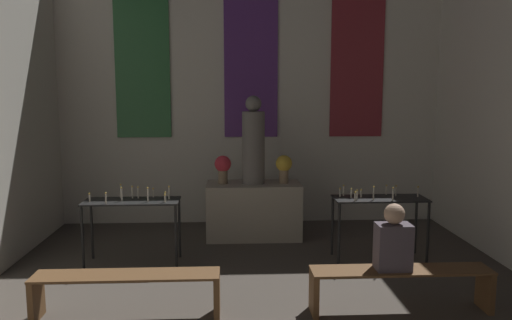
{
  "coord_description": "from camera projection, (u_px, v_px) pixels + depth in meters",
  "views": [
    {
      "loc": [
        -0.35,
        2.43,
        2.32
      ],
      "look_at": [
        0.0,
        9.41,
        1.36
      ],
      "focal_mm": 35.0,
      "sensor_mm": 36.0,
      "label": 1
    }
  ],
  "objects": [
    {
      "name": "pew_back_right",
      "position": [
        401.0,
        281.0,
        5.27
      ],
      "size": [
        1.91,
        0.36,
        0.47
      ],
      "color": "brown",
      "rests_on": "ground_plane"
    },
    {
      "name": "wall_back",
      "position": [
        251.0,
        86.0,
        8.71
      ],
      "size": [
        6.86,
        0.16,
        4.79
      ],
      "color": "silver",
      "rests_on": "ground_plane"
    },
    {
      "name": "flower_vase_right",
      "position": [
        284.0,
        166.0,
        7.9
      ],
      "size": [
        0.26,
        0.26,
        0.45
      ],
      "color": "#937A5B",
      "rests_on": "altar"
    },
    {
      "name": "altar",
      "position": [
        253.0,
        210.0,
        7.97
      ],
      "size": [
        1.49,
        0.73,
        0.88
      ],
      "color": "#ADA38E",
      "rests_on": "ground_plane"
    },
    {
      "name": "candle_rack_left",
      "position": [
        132.0,
        209.0,
        6.7
      ],
      "size": [
        1.27,
        0.5,
        1.07
      ],
      "color": "black",
      "rests_on": "ground_plane"
    },
    {
      "name": "pew_back_left",
      "position": [
        127.0,
        286.0,
        5.12
      ],
      "size": [
        1.91,
        0.36,
        0.47
      ],
      "color": "brown",
      "rests_on": "ground_plane"
    },
    {
      "name": "statue",
      "position": [
        253.0,
        144.0,
        7.83
      ],
      "size": [
        0.35,
        0.35,
        1.38
      ],
      "color": "slate",
      "rests_on": "altar"
    },
    {
      "name": "candle_rack_right",
      "position": [
        379.0,
        206.0,
        6.87
      ],
      "size": [
        1.27,
        0.5,
        1.07
      ],
      "color": "black",
      "rests_on": "ground_plane"
    },
    {
      "name": "flower_vase_left",
      "position": [
        223.0,
        167.0,
        7.85
      ],
      "size": [
        0.26,
        0.26,
        0.45
      ],
      "color": "#937A5B",
      "rests_on": "altar"
    },
    {
      "name": "person_seated",
      "position": [
        393.0,
        240.0,
        5.2
      ],
      "size": [
        0.36,
        0.24,
        0.71
      ],
      "color": "#564C56",
      "rests_on": "pew_back_right"
    }
  ]
}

